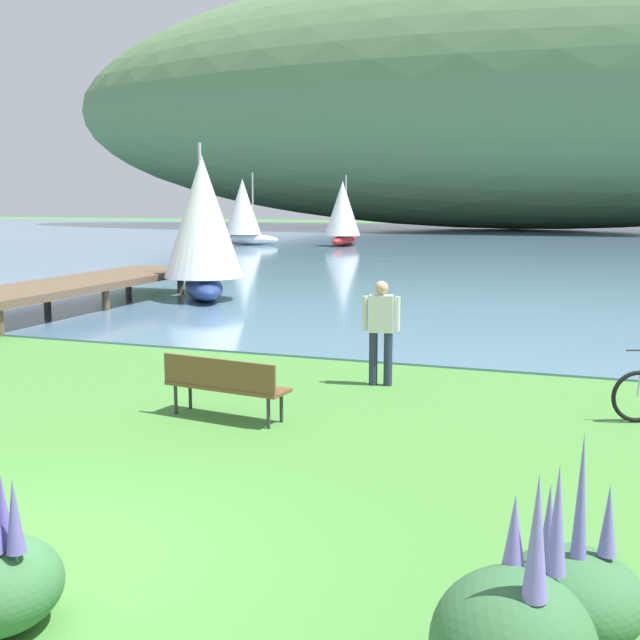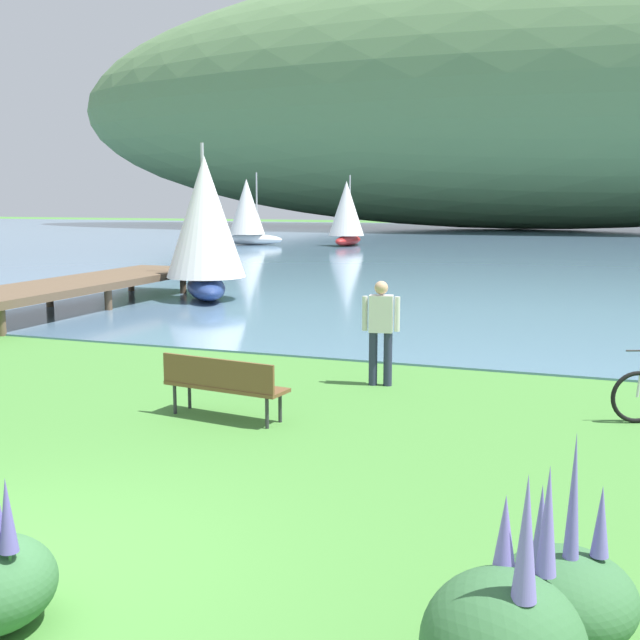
{
  "view_description": "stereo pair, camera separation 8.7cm",
  "coord_description": "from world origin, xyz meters",
  "px_view_note": "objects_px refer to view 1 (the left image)",
  "views": [
    {
      "loc": [
        4.36,
        -4.85,
        3.01
      ],
      "look_at": [
        0.02,
        7.34,
        1.0
      ],
      "focal_mm": 43.9,
      "sensor_mm": 36.0,
      "label": 1
    },
    {
      "loc": [
        4.44,
        -4.82,
        3.01
      ],
      "look_at": [
        0.02,
        7.34,
        1.0
      ],
      "focal_mm": 43.9,
      "sensor_mm": 36.0,
      "label": 2
    }
  ],
  "objects_px": {
    "park_bench_near_camera": "(224,382)",
    "sailboat_nearest_to_shore": "(243,211)",
    "sailboat_mid_bay": "(203,226)",
    "sailboat_far_off": "(343,213)",
    "person_at_shoreline": "(381,326)"
  },
  "relations": [
    {
      "from": "person_at_shoreline",
      "to": "sailboat_mid_bay",
      "type": "xyz_separation_m",
      "value": [
        -7.69,
        8.46,
        1.23
      ]
    },
    {
      "from": "sailboat_nearest_to_shore",
      "to": "sailboat_mid_bay",
      "type": "xyz_separation_m",
      "value": [
        10.72,
        -25.67,
        -0.01
      ]
    },
    {
      "from": "person_at_shoreline",
      "to": "sailboat_nearest_to_shore",
      "type": "relative_size",
      "value": 0.37
    },
    {
      "from": "sailboat_far_off",
      "to": "park_bench_near_camera",
      "type": "bearing_deg",
      "value": -74.44
    },
    {
      "from": "sailboat_mid_bay",
      "to": "sailboat_far_off",
      "type": "xyz_separation_m",
      "value": [
        -4.34,
        26.71,
        -0.08
      ]
    },
    {
      "from": "park_bench_near_camera",
      "to": "sailboat_mid_bay",
      "type": "bearing_deg",
      "value": 119.12
    },
    {
      "from": "person_at_shoreline",
      "to": "sailboat_far_off",
      "type": "xyz_separation_m",
      "value": [
        -12.03,
        35.17,
        1.15
      ]
    },
    {
      "from": "park_bench_near_camera",
      "to": "sailboat_nearest_to_shore",
      "type": "height_order",
      "value": "sailboat_nearest_to_shore"
    },
    {
      "from": "park_bench_near_camera",
      "to": "sailboat_nearest_to_shore",
      "type": "xyz_separation_m",
      "value": [
        -16.92,
        36.79,
        1.69
      ]
    },
    {
      "from": "park_bench_near_camera",
      "to": "sailboat_mid_bay",
      "type": "distance_m",
      "value": 12.84
    },
    {
      "from": "person_at_shoreline",
      "to": "park_bench_near_camera",
      "type": "bearing_deg",
      "value": -119.44
    },
    {
      "from": "person_at_shoreline",
      "to": "sailboat_mid_bay",
      "type": "bearing_deg",
      "value": 132.27
    },
    {
      "from": "sailboat_nearest_to_shore",
      "to": "park_bench_near_camera",
      "type": "bearing_deg",
      "value": -65.31
    },
    {
      "from": "sailboat_far_off",
      "to": "person_at_shoreline",
      "type": "bearing_deg",
      "value": -71.12
    },
    {
      "from": "park_bench_near_camera",
      "to": "sailboat_nearest_to_shore",
      "type": "bearing_deg",
      "value": 114.69
    }
  ]
}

